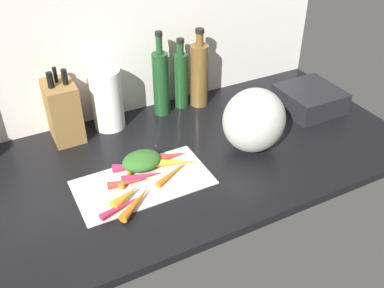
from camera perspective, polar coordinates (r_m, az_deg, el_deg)
name	(u,v)px	position (r cm, az deg, el deg)	size (l,w,h in cm)	color
ground_plane	(172,161)	(153.32, -2.61, -2.22)	(170.00, 80.00, 3.00)	black
wall_back	(126,39)	(169.38, -8.62, 13.49)	(170.00, 3.00, 60.00)	silver
cutting_board	(143,182)	(142.11, -6.44, -4.97)	(43.57, 23.17, 0.80)	beige
carrot_0	(121,207)	(132.08, -9.35, -8.13)	(2.22, 2.22, 13.66)	#B2264C
carrot_1	(130,167)	(145.97, -8.07, -2.94)	(2.88, 2.88, 11.96)	#B2264C
carrot_2	(173,173)	(142.87, -2.51, -3.76)	(2.02, 2.02, 15.74)	orange
carrot_3	(176,162)	(146.45, -2.16, -2.40)	(2.93, 2.93, 15.22)	orange
carrot_4	(169,156)	(148.66, -3.10, -1.64)	(3.49, 3.49, 12.23)	red
carrot_5	(127,182)	(140.20, -8.49, -4.96)	(2.45, 2.45, 12.61)	red
carrot_6	(142,176)	(141.73, -6.58, -4.20)	(2.65, 2.65, 13.29)	#B2264C
carrot_7	(131,172)	(144.33, -8.02, -3.67)	(2.00, 2.00, 15.61)	orange
carrot_8	(136,202)	(132.34, -7.32, -7.62)	(2.83, 2.83, 15.37)	orange
carrot_9	(126,196)	(134.42, -8.68, -6.79)	(3.40, 3.40, 11.04)	orange
carrot_greens_pile	(142,161)	(145.76, -6.62, -2.19)	(13.24, 10.19, 5.60)	#2D6023
winter_squash	(254,120)	(152.22, 8.15, 3.10)	(22.51, 20.48, 23.10)	#B2B7A8
knife_block	(63,111)	(163.42, -16.55, 4.20)	(10.58, 14.70, 27.62)	olive
paper_towel_roll	(107,99)	(165.99, -11.08, 5.76)	(11.61, 11.61, 23.53)	white
bottle_0	(161,82)	(171.32, -4.12, 8.07)	(6.23, 6.23, 34.20)	#19421E
bottle_1	(181,79)	(176.67, -1.47, 8.55)	(5.53, 5.53, 29.21)	#19421E
bottle_2	(199,74)	(177.42, 0.96, 9.15)	(7.31, 7.31, 32.57)	brown
dish_rack	(309,99)	(184.63, 15.16, 5.73)	(22.62, 22.66, 8.86)	black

